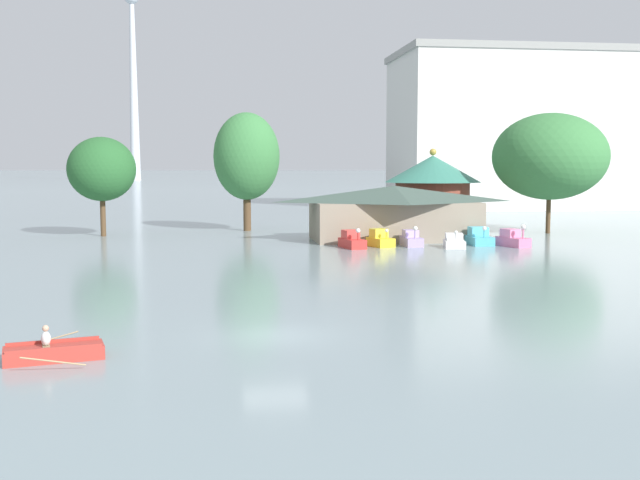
{
  "coord_description": "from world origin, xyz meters",
  "views": [
    {
      "loc": [
        -2.16,
        -28.71,
        6.6
      ],
      "look_at": [
        4.16,
        17.59,
        1.95
      ],
      "focal_mm": 42.35,
      "sensor_mm": 36.0,
      "label": 1
    }
  ],
  "objects_px": {
    "pedal_boat_lavender": "(411,239)",
    "green_roof_pavilion": "(432,188)",
    "boathouse": "(394,212)",
    "rowboat_with_rower": "(54,352)",
    "shoreline_tree_tall_left": "(102,169)",
    "pedal_boat_pink": "(513,239)",
    "pedal_boat_red": "(352,241)",
    "pedal_boat_yellow": "(380,240)",
    "distant_broadcast_tower": "(132,18)",
    "pedal_boat_cyan": "(479,238)",
    "shoreline_tree_mid": "(247,157)",
    "background_building_block": "(521,130)",
    "pedal_boat_white": "(454,242)",
    "shoreline_tree_right": "(550,157)"
  },
  "relations": [
    {
      "from": "shoreline_tree_right",
      "to": "pedal_boat_red",
      "type": "bearing_deg",
      "value": -154.2
    },
    {
      "from": "shoreline_tree_mid",
      "to": "background_building_block",
      "type": "xyz_separation_m",
      "value": [
        43.79,
        36.29,
        4.5
      ]
    },
    {
      "from": "pedal_boat_cyan",
      "to": "boathouse",
      "type": "relative_size",
      "value": 0.2
    },
    {
      "from": "pedal_boat_yellow",
      "to": "pedal_boat_lavender",
      "type": "relative_size",
      "value": 1.0
    },
    {
      "from": "shoreline_tree_tall_left",
      "to": "distant_broadcast_tower",
      "type": "height_order",
      "value": "distant_broadcast_tower"
    },
    {
      "from": "pedal_boat_red",
      "to": "background_building_block",
      "type": "height_order",
      "value": "background_building_block"
    },
    {
      "from": "shoreline_tree_right",
      "to": "pedal_boat_pink",
      "type": "bearing_deg",
      "value": -126.34
    },
    {
      "from": "green_roof_pavilion",
      "to": "distant_broadcast_tower",
      "type": "xyz_separation_m",
      "value": [
        -55.89,
        254.09,
        63.22
      ]
    },
    {
      "from": "pedal_boat_white",
      "to": "shoreline_tree_mid",
      "type": "bearing_deg",
      "value": -127.42
    },
    {
      "from": "pedal_boat_pink",
      "to": "shoreline_tree_tall_left",
      "type": "distance_m",
      "value": 37.38
    },
    {
      "from": "pedal_boat_lavender",
      "to": "green_roof_pavilion",
      "type": "distance_m",
      "value": 16.39
    },
    {
      "from": "pedal_boat_yellow",
      "to": "shoreline_tree_tall_left",
      "type": "xyz_separation_m",
      "value": [
        -23.64,
        12.21,
        5.65
      ]
    },
    {
      "from": "pedal_boat_cyan",
      "to": "distant_broadcast_tower",
      "type": "bearing_deg",
      "value": -167.08
    },
    {
      "from": "boathouse",
      "to": "rowboat_with_rower",
      "type": "bearing_deg",
      "value": -118.42
    },
    {
      "from": "rowboat_with_rower",
      "to": "shoreline_tree_mid",
      "type": "xyz_separation_m",
      "value": [
        8.57,
        50.1,
        7.19
      ]
    },
    {
      "from": "rowboat_with_rower",
      "to": "pedal_boat_lavender",
      "type": "bearing_deg",
      "value": 43.95
    },
    {
      "from": "pedal_boat_pink",
      "to": "distant_broadcast_tower",
      "type": "bearing_deg",
      "value": 173.41
    },
    {
      "from": "pedal_boat_lavender",
      "to": "green_roof_pavilion",
      "type": "bearing_deg",
      "value": 156.69
    },
    {
      "from": "pedal_boat_white",
      "to": "distant_broadcast_tower",
      "type": "distance_m",
      "value": 283.79
    },
    {
      "from": "pedal_boat_yellow",
      "to": "green_roof_pavilion",
      "type": "bearing_deg",
      "value": 131.24
    },
    {
      "from": "pedal_boat_pink",
      "to": "shoreline_tree_tall_left",
      "type": "height_order",
      "value": "shoreline_tree_tall_left"
    },
    {
      "from": "green_roof_pavilion",
      "to": "shoreline_tree_tall_left",
      "type": "distance_m",
      "value": 32.46
    },
    {
      "from": "green_roof_pavilion",
      "to": "pedal_boat_white",
      "type": "bearing_deg",
      "value": -100.12
    },
    {
      "from": "shoreline_tree_mid",
      "to": "pedal_boat_red",
      "type": "bearing_deg",
      "value": -65.88
    },
    {
      "from": "rowboat_with_rower",
      "to": "pedal_boat_lavender",
      "type": "height_order",
      "value": "pedal_boat_lavender"
    },
    {
      "from": "shoreline_tree_tall_left",
      "to": "boathouse",
      "type": "bearing_deg",
      "value": -14.86
    },
    {
      "from": "pedal_boat_red",
      "to": "pedal_boat_yellow",
      "type": "xyz_separation_m",
      "value": [
        2.45,
        0.69,
        0.0
      ]
    },
    {
      "from": "rowboat_with_rower",
      "to": "pedal_boat_white",
      "type": "xyz_separation_m",
      "value": [
        24.38,
        31.96,
        0.19
      ]
    },
    {
      "from": "pedal_boat_yellow",
      "to": "pedal_boat_white",
      "type": "xyz_separation_m",
      "value": [
        5.7,
        -1.72,
        -0.1
      ]
    },
    {
      "from": "background_building_block",
      "to": "shoreline_tree_right",
      "type": "bearing_deg",
      "value": -109.07
    },
    {
      "from": "pedal_boat_red",
      "to": "distant_broadcast_tower",
      "type": "distance_m",
      "value": 281.37
    },
    {
      "from": "rowboat_with_rower",
      "to": "pedal_boat_pink",
      "type": "relative_size",
      "value": 1.16
    },
    {
      "from": "pedal_boat_yellow",
      "to": "pedal_boat_pink",
      "type": "distance_m",
      "value": 10.82
    },
    {
      "from": "boathouse",
      "to": "shoreline_tree_tall_left",
      "type": "distance_m",
      "value": 27.2
    },
    {
      "from": "rowboat_with_rower",
      "to": "pedal_boat_cyan",
      "type": "relative_size",
      "value": 1.22
    },
    {
      "from": "shoreline_tree_tall_left",
      "to": "shoreline_tree_mid",
      "type": "bearing_deg",
      "value": 17.35
    },
    {
      "from": "rowboat_with_rower",
      "to": "pedal_boat_red",
      "type": "distance_m",
      "value": 36.76
    },
    {
      "from": "boathouse",
      "to": "green_roof_pavilion",
      "type": "distance_m",
      "value": 11.53
    },
    {
      "from": "pedal_boat_red",
      "to": "pedal_boat_pink",
      "type": "distance_m",
      "value": 13.21
    },
    {
      "from": "shoreline_tree_mid",
      "to": "green_roof_pavilion",
      "type": "bearing_deg",
      "value": -4.9
    },
    {
      "from": "rowboat_with_rower",
      "to": "pedal_boat_white",
      "type": "distance_m",
      "value": 40.2
    },
    {
      "from": "pedal_boat_red",
      "to": "pedal_boat_white",
      "type": "distance_m",
      "value": 8.22
    },
    {
      "from": "pedal_boat_yellow",
      "to": "pedal_boat_cyan",
      "type": "bearing_deg",
      "value": 73.26
    },
    {
      "from": "rowboat_with_rower",
      "to": "distant_broadcast_tower",
      "type": "relative_size",
      "value": 0.02
    },
    {
      "from": "boathouse",
      "to": "shoreline_tree_right",
      "type": "height_order",
      "value": "shoreline_tree_right"
    },
    {
      "from": "pedal_boat_pink",
      "to": "shoreline_tree_mid",
      "type": "bearing_deg",
      "value": -149.09
    },
    {
      "from": "pedal_boat_pink",
      "to": "green_roof_pavilion",
      "type": "distance_m",
      "value": 16.69
    },
    {
      "from": "rowboat_with_rower",
      "to": "background_building_block",
      "type": "height_order",
      "value": "background_building_block"
    },
    {
      "from": "rowboat_with_rower",
      "to": "shoreline_tree_right",
      "type": "bearing_deg",
      "value": 35.36
    },
    {
      "from": "pedal_boat_cyan",
      "to": "shoreline_tree_right",
      "type": "height_order",
      "value": "shoreline_tree_right"
    }
  ]
}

